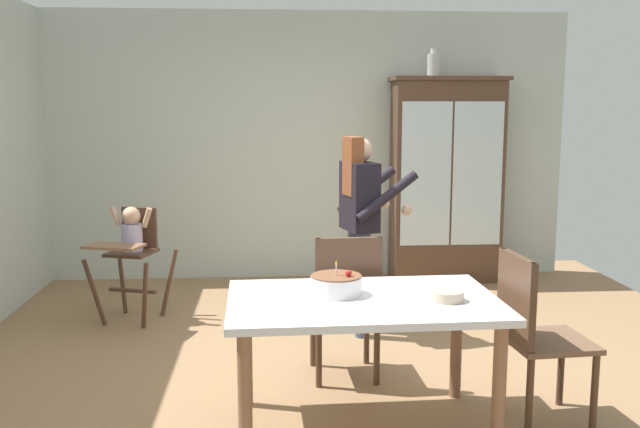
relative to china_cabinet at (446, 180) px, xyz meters
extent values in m
plane|color=#93704C|center=(-1.39, -2.37, -1.03)|extent=(6.24, 6.24, 0.00)
cube|color=beige|center=(-1.39, 0.26, 0.32)|extent=(5.32, 0.06, 2.70)
cube|color=#4C3323|center=(0.00, 0.00, -0.03)|extent=(1.08, 0.42, 2.00)
cube|color=#4C3323|center=(0.00, 0.00, 1.00)|extent=(1.14, 0.48, 0.04)
cube|color=silver|center=(-0.25, -0.21, 0.07)|extent=(0.49, 0.01, 1.40)
cube|color=silver|center=(0.25, -0.21, 0.07)|extent=(0.49, 0.01, 1.40)
cube|color=#4C3323|center=(0.00, 0.00, 0.07)|extent=(1.00, 0.36, 0.02)
cylinder|color=#B2B7B2|center=(-0.15, 0.00, 1.13)|extent=(0.13, 0.13, 0.22)
cylinder|color=#B2B7B2|center=(-0.15, 0.00, 1.26)|extent=(0.07, 0.07, 0.05)
cylinder|color=#4C3323|center=(-3.18, -1.33, -0.75)|extent=(0.17, 0.11, 0.56)
cylinder|color=#4C3323|center=(-2.76, -1.46, -0.75)|extent=(0.11, 0.17, 0.56)
cylinder|color=#4C3323|center=(-3.05, -0.91, -0.75)|extent=(0.11, 0.17, 0.56)
cylinder|color=#4C3323|center=(-2.63, -1.04, -0.75)|extent=(0.17, 0.11, 0.56)
cube|color=#4C3323|center=(-2.90, -1.19, -0.78)|extent=(0.41, 0.16, 0.02)
cube|color=#4C3323|center=(-2.90, -1.19, -0.46)|extent=(0.43, 0.43, 0.02)
cube|color=#4C3323|center=(-2.86, -1.04, -0.27)|extent=(0.30, 0.12, 0.34)
cube|color=brown|center=(-2.98, -1.44, -0.35)|extent=(0.49, 0.36, 0.02)
cylinder|color=#B2ADD1|center=(-2.90, -1.17, -0.33)|extent=(0.17, 0.17, 0.22)
sphere|color=tan|center=(-2.90, -1.17, -0.16)|extent=(0.15, 0.15, 0.15)
cylinder|color=tan|center=(-3.03, -1.13, -0.16)|extent=(0.10, 0.07, 0.17)
cylinder|color=tan|center=(-2.77, -1.21, -0.16)|extent=(0.10, 0.07, 0.17)
cylinder|color=#3D4C6B|center=(-1.07, -1.73, -0.62)|extent=(0.11, 0.11, 0.82)
cylinder|color=#3D4C6B|center=(-1.11, -1.57, -0.62)|extent=(0.11, 0.11, 0.82)
cube|color=black|center=(-1.09, -1.65, 0.05)|extent=(0.28, 0.40, 0.52)
cube|color=white|center=(-0.99, -1.62, 0.05)|extent=(0.02, 0.06, 0.49)
sphere|color=tan|center=(-1.09, -1.65, 0.40)|extent=(0.19, 0.19, 0.19)
cube|color=brown|center=(-1.14, -1.66, 0.28)|extent=(0.15, 0.22, 0.44)
cylinder|color=black|center=(-0.90, -1.81, 0.07)|extent=(0.49, 0.19, 0.37)
sphere|color=tan|center=(-0.75, -1.77, -0.04)|extent=(0.08, 0.08, 0.08)
cylinder|color=black|center=(-1.00, -1.42, 0.07)|extent=(0.49, 0.19, 0.37)
sphere|color=tan|center=(-0.85, -1.38, -0.04)|extent=(0.08, 0.08, 0.08)
cube|color=silver|center=(-1.27, -3.27, -0.31)|extent=(1.47, 0.95, 0.04)
cylinder|color=brown|center=(-1.90, -3.65, -0.68)|extent=(0.07, 0.07, 0.70)
cylinder|color=brown|center=(-0.63, -3.62, -0.68)|extent=(0.07, 0.07, 0.70)
cylinder|color=brown|center=(-1.92, -2.91, -0.68)|extent=(0.07, 0.07, 0.70)
cylinder|color=brown|center=(-0.65, -2.88, -0.68)|extent=(0.07, 0.07, 0.70)
cylinder|color=white|center=(-1.41, -3.18, -0.24)|extent=(0.28, 0.28, 0.10)
cylinder|color=brown|center=(-1.41, -3.18, -0.18)|extent=(0.27, 0.27, 0.01)
cylinder|color=#F2E5CC|center=(-1.41, -3.18, -0.15)|extent=(0.01, 0.01, 0.06)
cone|color=yellow|center=(-1.41, -3.18, -0.11)|extent=(0.02, 0.02, 0.02)
sphere|color=red|center=(-1.35, -3.21, -0.16)|extent=(0.04, 0.04, 0.04)
cylinder|color=#C6AD93|center=(-0.84, -3.34, -0.26)|extent=(0.18, 0.18, 0.05)
cylinder|color=#4C3323|center=(-1.12, -2.30, -0.80)|extent=(0.04, 0.04, 0.45)
cylinder|color=#4C3323|center=(-1.49, -2.31, -0.80)|extent=(0.04, 0.04, 0.45)
cylinder|color=#4C3323|center=(-1.10, -2.66, -0.80)|extent=(0.04, 0.04, 0.45)
cylinder|color=#4C3323|center=(-1.47, -2.68, -0.80)|extent=(0.04, 0.04, 0.45)
cube|color=brown|center=(-1.29, -2.49, -0.56)|extent=(0.46, 0.46, 0.03)
cube|color=#4C3323|center=(-1.29, -2.69, -0.31)|extent=(0.42, 0.06, 0.48)
cylinder|color=#4C3323|center=(-1.10, -2.68, -0.31)|extent=(0.03, 0.03, 0.48)
cylinder|color=#4C3323|center=(-1.48, -2.69, -0.31)|extent=(0.03, 0.03, 0.48)
cylinder|color=#4C3323|center=(-0.03, -3.41, -0.80)|extent=(0.04, 0.04, 0.45)
cylinder|color=#4C3323|center=(-0.06, -3.04, -0.80)|extent=(0.04, 0.04, 0.45)
cylinder|color=#4C3323|center=(-0.40, -3.44, -0.80)|extent=(0.04, 0.04, 0.45)
cylinder|color=#4C3323|center=(-0.43, -3.07, -0.80)|extent=(0.04, 0.04, 0.45)
cube|color=brown|center=(-0.23, -3.24, -0.56)|extent=(0.47, 0.47, 0.03)
cube|color=#4C3323|center=(-0.43, -3.26, -0.31)|extent=(0.07, 0.42, 0.48)
cylinder|color=#4C3323|center=(-0.42, -3.44, -0.31)|extent=(0.03, 0.03, 0.48)
cylinder|color=#4C3323|center=(-0.45, -3.07, -0.31)|extent=(0.03, 0.03, 0.48)
camera|label=1|loc=(-1.76, -6.84, 0.73)|focal=39.00mm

